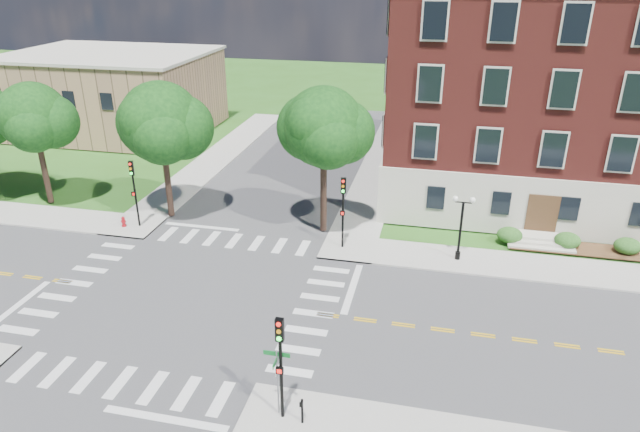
% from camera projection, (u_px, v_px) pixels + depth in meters
% --- Properties ---
extents(ground, '(160.00, 160.00, 0.00)m').
position_uv_depth(ground, '(189.00, 298.00, 31.93)').
color(ground, '#2C5A19').
rests_on(ground, ground).
extents(road_ew, '(90.00, 12.00, 0.01)m').
position_uv_depth(road_ew, '(189.00, 298.00, 31.93)').
color(road_ew, '#3D3D3F').
rests_on(road_ew, ground).
extents(road_ns, '(12.00, 90.00, 0.01)m').
position_uv_depth(road_ns, '(189.00, 298.00, 31.93)').
color(road_ns, '#3D3D3F').
rests_on(road_ns, ground).
extents(sidewalk_ne, '(34.00, 34.00, 0.12)m').
position_uv_depth(sidewalk_ne, '(467.00, 212.00, 42.50)').
color(sidewalk_ne, '#9E9B93').
rests_on(sidewalk_ne, ground).
extents(sidewalk_nw, '(34.00, 34.00, 0.12)m').
position_uv_depth(sidewalk_nw, '(98.00, 180.00, 48.65)').
color(sidewalk_nw, '#9E9B93').
rests_on(sidewalk_nw, ground).
extents(crosswalk_east, '(2.20, 10.20, 0.02)m').
position_uv_depth(crosswalk_east, '(313.00, 314.00, 30.49)').
color(crosswalk_east, silver).
rests_on(crosswalk_east, ground).
extents(stop_bar_east, '(0.40, 5.50, 0.00)m').
position_uv_depth(stop_bar_east, '(352.00, 288.00, 32.84)').
color(stop_bar_east, silver).
rests_on(stop_bar_east, ground).
extents(main_building, '(30.60, 22.40, 16.50)m').
position_uv_depth(main_building, '(594.00, 89.00, 43.25)').
color(main_building, beige).
rests_on(main_building, ground).
extents(secondary_building, '(20.40, 15.40, 8.30)m').
position_uv_depth(secondary_building, '(113.00, 92.00, 61.23)').
color(secondary_building, '#A37D5A').
rests_on(secondary_building, ground).
extents(tree_b, '(4.99, 4.99, 9.25)m').
position_uv_depth(tree_b, '(33.00, 117.00, 41.42)').
color(tree_b, '#2F2017').
rests_on(tree_b, ground).
extents(tree_c, '(5.65, 5.65, 9.80)m').
position_uv_depth(tree_c, '(161.00, 123.00, 39.09)').
color(tree_c, '#2F2017').
rests_on(tree_c, ground).
extents(tree_d, '(5.26, 5.26, 9.98)m').
position_uv_depth(tree_d, '(324.00, 127.00, 36.66)').
color(tree_d, '#2F2017').
rests_on(tree_d, ground).
extents(traffic_signal_se, '(0.32, 0.35, 4.80)m').
position_uv_depth(traffic_signal_se, '(280.00, 356.00, 22.23)').
color(traffic_signal_se, black).
rests_on(traffic_signal_se, ground).
extents(traffic_signal_ne, '(0.37, 0.42, 4.80)m').
position_uv_depth(traffic_signal_ne, '(343.00, 204.00, 36.03)').
color(traffic_signal_ne, black).
rests_on(traffic_signal_ne, ground).
extents(traffic_signal_nw, '(0.38, 0.45, 4.80)m').
position_uv_depth(traffic_signal_nw, '(134.00, 185.00, 38.99)').
color(traffic_signal_nw, black).
rests_on(traffic_signal_nw, ground).
extents(twin_lamp_west, '(1.36, 0.36, 4.23)m').
position_uv_depth(twin_lamp_west, '(461.00, 224.00, 34.83)').
color(twin_lamp_west, black).
rests_on(twin_lamp_west, ground).
extents(street_sign_pole, '(1.10, 1.10, 3.10)m').
position_uv_depth(street_sign_pole, '(278.00, 370.00, 22.79)').
color(street_sign_pole, gray).
rests_on(street_sign_pole, ground).
extents(push_button_post, '(0.14, 0.21, 1.20)m').
position_uv_depth(push_button_post, '(302.00, 410.00, 22.88)').
color(push_button_post, black).
rests_on(push_button_post, ground).
extents(fire_hydrant, '(0.35, 0.35, 0.75)m').
position_uv_depth(fire_hydrant, '(124.00, 222.00, 40.02)').
color(fire_hydrant, maroon).
rests_on(fire_hydrant, ground).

